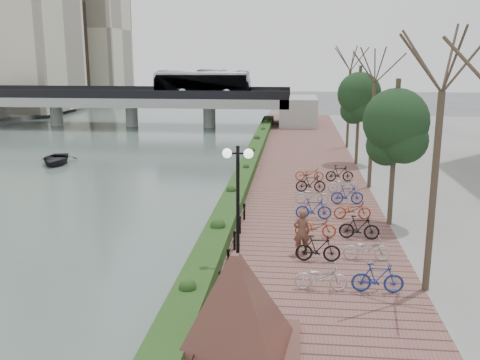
# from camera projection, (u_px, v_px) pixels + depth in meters

# --- Properties ---
(ground) EXTENTS (220.00, 220.00, 0.00)m
(ground) POSITION_uv_depth(u_px,v_px,m) (171.00, 321.00, 16.39)
(ground) COLOR #59595B
(ground) RESTS_ON ground
(river_water) EXTENTS (30.00, 130.00, 0.02)m
(river_water) POSITION_uv_depth(u_px,v_px,m) (57.00, 159.00, 42.11)
(river_water) COLOR #4C5F59
(river_water) RESTS_ON ground
(promenade) EXTENTS (8.00, 75.00, 0.50)m
(promenade) POSITION_uv_depth(u_px,v_px,m) (299.00, 184.00, 32.89)
(promenade) COLOR brown
(promenade) RESTS_ON ground
(hedge) EXTENTS (1.10, 56.00, 0.60)m
(hedge) POSITION_uv_depth(u_px,v_px,m) (248.00, 166.00, 35.53)
(hedge) COLOR #1F3C15
(hedge) RESTS_ON promenade
(chain_fence) EXTENTS (0.10, 14.10, 0.70)m
(chain_fence) POSITION_uv_depth(u_px,v_px,m) (225.00, 271.00, 18.00)
(chain_fence) COLOR black
(chain_fence) RESTS_ON promenade
(granite_monument) EXTENTS (5.16, 5.16, 2.71)m
(granite_monument) POSITION_uv_depth(u_px,v_px,m) (235.00, 305.00, 13.32)
(granite_monument) COLOR #431E1D
(granite_monument) RESTS_ON promenade
(lamppost) EXTENTS (1.02, 0.32, 4.59)m
(lamppost) POSITION_uv_depth(u_px,v_px,m) (238.00, 183.00, 17.59)
(lamppost) COLOR black
(lamppost) RESTS_ON promenade
(motorcycle) EXTENTS (0.96, 1.51, 0.90)m
(motorcycle) POSITION_uv_depth(u_px,v_px,m) (249.00, 316.00, 14.72)
(motorcycle) COLOR black
(motorcycle) RESTS_ON promenade
(pedestrian) EXTENTS (0.71, 0.53, 1.79)m
(pedestrian) POSITION_uv_depth(u_px,v_px,m) (302.00, 232.00, 20.33)
(pedestrian) COLOR brown
(pedestrian) RESTS_ON promenade
(bicycle_parking) EXTENTS (2.40, 17.32, 1.00)m
(bicycle_parking) POSITION_uv_depth(u_px,v_px,m) (333.00, 209.00, 24.81)
(bicycle_parking) COLOR #B5B6BA
(bicycle_parking) RESTS_ON promenade
(street_trees) EXTENTS (3.20, 37.12, 6.80)m
(street_trees) POSITION_uv_depth(u_px,v_px,m) (381.00, 142.00, 27.04)
(street_trees) COLOR #362C20
(street_trees) RESTS_ON promenade
(bridge) EXTENTS (36.00, 10.77, 6.50)m
(bridge) POSITION_uv_depth(u_px,v_px,m) (146.00, 97.00, 60.55)
(bridge) COLOR gray
(bridge) RESTS_ON ground
(boat) EXTENTS (3.45, 4.27, 0.78)m
(boat) POSITION_uv_depth(u_px,v_px,m) (56.00, 159.00, 39.98)
(boat) COLOR black
(boat) RESTS_ON river_water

